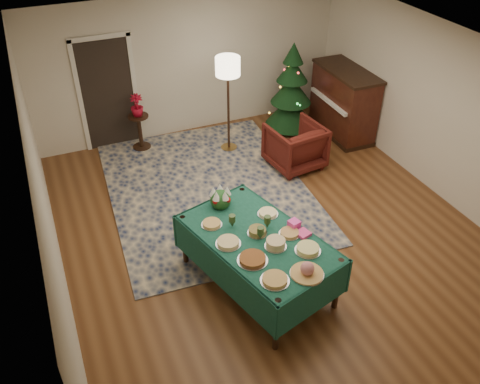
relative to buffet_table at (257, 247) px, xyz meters
name	(u,v)px	position (x,y,z in m)	size (l,w,h in m)	color
room_shell	(271,152)	(0.65, 0.99, 0.70)	(7.00, 7.00, 7.00)	#593319
doorway	(108,92)	(-0.95, 4.47, 0.45)	(1.08, 0.04, 2.16)	black
rug	(208,189)	(0.16, 2.32, -0.64)	(3.20, 4.20, 0.02)	#132047
buffet_table	(257,247)	(0.00, 0.00, 0.00)	(1.73, 2.32, 0.81)	black
platter_0	(275,280)	(-0.14, -0.77, 0.18)	(0.34, 0.34, 0.05)	silver
platter_1	(307,270)	(0.24, -0.82, 0.23)	(0.40, 0.40, 0.17)	silver
platter_2	(308,249)	(0.45, -0.47, 0.19)	(0.32, 0.32, 0.07)	silver
platter_3	(252,259)	(-0.24, -0.36, 0.19)	(0.37, 0.37, 0.06)	silver
platter_4	(276,244)	(0.12, -0.25, 0.21)	(0.28, 0.28, 0.11)	silver
platter_5	(290,233)	(0.39, -0.11, 0.18)	(0.28, 0.28, 0.05)	silver
platter_6	(228,243)	(-0.39, 0.02, 0.19)	(0.32, 0.32, 0.06)	silver
platter_7	(257,231)	(0.02, 0.07, 0.20)	(0.26, 0.26, 0.08)	silver
platter_8	(268,213)	(0.32, 0.37, 0.18)	(0.28, 0.28, 0.05)	silver
platter_9	(212,224)	(-0.44, 0.45, 0.18)	(0.27, 0.27, 0.05)	silver
goblet_0	(232,221)	(-0.22, 0.31, 0.26)	(0.09, 0.09, 0.19)	#2D471E
goblet_1	(267,222)	(0.19, 0.12, 0.26)	(0.09, 0.09, 0.19)	#2D471E
goblet_2	(260,233)	(0.01, -0.05, 0.26)	(0.09, 0.09, 0.19)	#2D471E
napkin_stack	(303,234)	(0.54, -0.18, 0.18)	(0.16, 0.16, 0.04)	#F64494
gift_box	(294,224)	(0.51, -0.01, 0.21)	(0.13, 0.13, 0.11)	#FB45B6
centerpiece	(221,198)	(-0.19, 0.79, 0.30)	(0.29, 0.29, 0.33)	#1E4C1E
armchair	(295,144)	(1.85, 2.41, -0.20)	(0.88, 0.82, 0.90)	#4B1510
floor_lamp	(228,72)	(1.01, 3.45, 0.88)	(0.44, 0.44, 1.80)	#A57F3F
side_table	(140,132)	(-0.52, 4.13, -0.32)	(0.38, 0.38, 0.68)	black
potted_plant	(137,110)	(-0.52, 4.13, 0.15)	(0.23, 0.42, 0.23)	#A00B21
christmas_tree	(291,92)	(2.45, 3.72, 0.15)	(1.04, 1.04, 1.78)	black
piano	(343,103)	(3.31, 3.15, 0.00)	(0.75, 1.54, 1.32)	black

